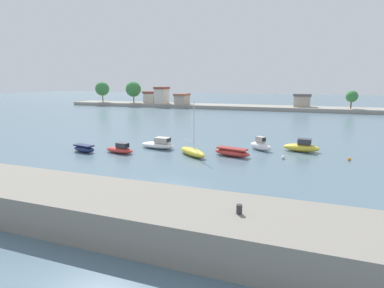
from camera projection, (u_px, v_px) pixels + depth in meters
ground_plane at (169, 188)px, 24.43m from camera, size 400.00×400.00×0.00m
seawall_embankment at (119, 211)px, 17.62m from camera, size 76.40×5.33×2.09m
mooring_bollard at (239, 209)px, 14.83m from camera, size 0.29×0.29×0.48m
moored_boat_0 at (84, 149)px, 36.91m from camera, size 3.44×1.79×0.92m
moored_boat_1 at (120, 149)px, 36.43m from camera, size 4.01×1.88×1.28m
moored_boat_2 at (158, 144)px, 38.91m from camera, size 4.86×2.25×1.49m
moored_boat_3 at (193, 152)px, 35.03m from camera, size 4.62×4.09×6.40m
moored_boat_4 at (232, 152)px, 34.89m from camera, size 4.58×2.33×0.96m
moored_boat_5 at (261, 145)px, 37.87m from camera, size 3.43×2.99×1.72m
moored_boat_6 at (302, 147)px, 37.14m from camera, size 4.36×2.00×1.61m
mooring_buoy_0 at (283, 157)px, 33.64m from camera, size 0.39×0.39×0.39m
mooring_buoy_1 at (349, 159)px, 32.96m from camera, size 0.34×0.34×0.34m
distant_shoreline at (236, 103)px, 95.26m from camera, size 138.16×9.85×8.50m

